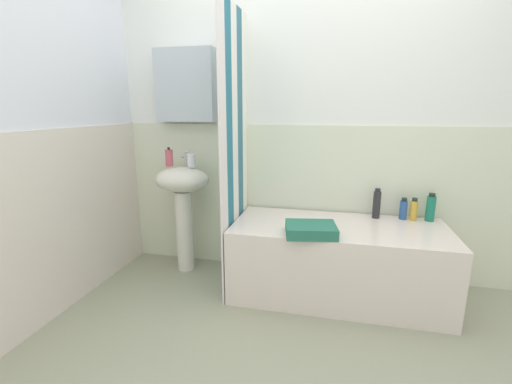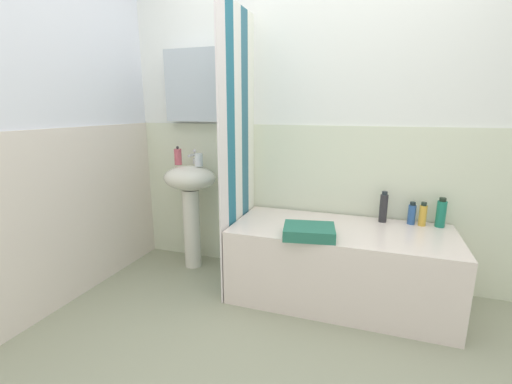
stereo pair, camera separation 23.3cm
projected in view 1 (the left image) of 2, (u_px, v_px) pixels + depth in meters
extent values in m
cube|color=gray|center=(286.00, 380.00, 1.77)|extent=(4.80, 5.60, 0.04)
cube|color=white|center=(312.00, 125.00, 2.69)|extent=(3.60, 0.05, 2.40)
cube|color=silver|center=(309.00, 201.00, 2.80)|extent=(3.60, 0.02, 1.20)
cube|color=silver|center=(185.00, 85.00, 2.75)|extent=(0.48, 0.12, 0.56)
cube|color=white|center=(46.00, 129.00, 2.16)|extent=(0.05, 1.81, 2.40)
cube|color=silver|center=(63.00, 221.00, 2.29)|extent=(0.02, 1.81, 1.20)
cylinder|color=silver|center=(185.00, 231.00, 2.88)|extent=(0.14, 0.14, 0.67)
ellipsoid|color=silver|center=(182.00, 179.00, 2.78)|extent=(0.44, 0.34, 0.20)
cylinder|color=silver|center=(186.00, 162.00, 2.85)|extent=(0.03, 0.03, 0.05)
cylinder|color=silver|center=(184.00, 156.00, 2.79)|extent=(0.02, 0.10, 0.02)
sphere|color=silver|center=(186.00, 152.00, 2.83)|extent=(0.03, 0.03, 0.03)
cylinder|color=#C65463|center=(169.00, 158.00, 2.80)|extent=(0.06, 0.06, 0.13)
sphere|color=#2D292C|center=(169.00, 148.00, 2.78)|extent=(0.02, 0.02, 0.02)
cylinder|color=silver|center=(191.00, 161.00, 2.75)|extent=(0.06, 0.06, 0.10)
cube|color=silver|center=(337.00, 260.00, 2.50)|extent=(1.48, 0.66, 0.53)
cube|color=white|center=(223.00, 160.00, 2.24)|extent=(0.01, 0.13, 2.00)
cube|color=#256B84|center=(229.00, 157.00, 2.36)|extent=(0.01, 0.13, 2.00)
cube|color=white|center=(235.00, 155.00, 2.49)|extent=(0.01, 0.13, 2.00)
cube|color=#33697F|center=(240.00, 153.00, 2.61)|extent=(0.01, 0.13, 2.00)
cube|color=white|center=(244.00, 151.00, 2.74)|extent=(0.01, 0.13, 2.00)
cylinder|color=#1B775D|center=(430.00, 209.00, 2.51)|extent=(0.06, 0.06, 0.18)
cylinder|color=black|center=(432.00, 195.00, 2.49)|extent=(0.04, 0.04, 0.02)
cylinder|color=gold|center=(414.00, 211.00, 2.53)|extent=(0.05, 0.05, 0.14)
cylinder|color=black|center=(415.00, 200.00, 2.51)|extent=(0.04, 0.04, 0.02)
cylinder|color=#2C5796|center=(403.00, 210.00, 2.56)|extent=(0.05, 0.05, 0.14)
cylinder|color=#1A282A|center=(404.00, 200.00, 2.54)|extent=(0.04, 0.04, 0.02)
cylinder|color=#2B2A2E|center=(377.00, 205.00, 2.58)|extent=(0.06, 0.06, 0.20)
cylinder|color=#21292E|center=(378.00, 190.00, 2.56)|extent=(0.04, 0.04, 0.02)
cube|color=#2A705A|center=(311.00, 230.00, 2.25)|extent=(0.36, 0.30, 0.07)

